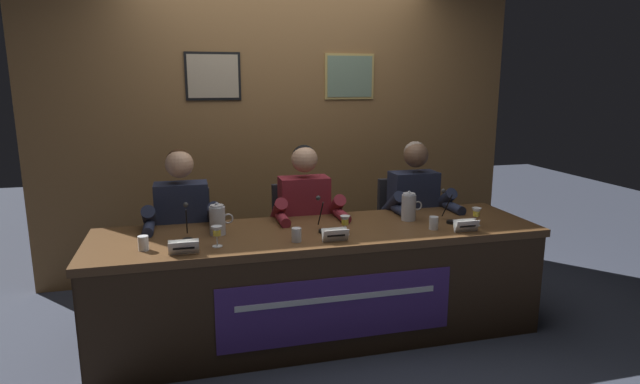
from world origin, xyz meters
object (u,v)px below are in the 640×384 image
juice_glass_left (217,232)px  nameplate_left (184,247)px  water_cup_left (143,244)px  panelist_right (417,209)px  chair_right (405,237)px  chair_left (185,254)px  water_pitcher_right_side (409,207)px  nameplate_center (335,235)px  juice_glass_center (345,222)px  microphone_center (321,220)px  juice_glass_right (476,213)px  panelist_center (307,217)px  water_pitcher_left_side (218,220)px  nameplate_right (466,226)px  water_cup_center (296,236)px  microphone_right (448,211)px  conference_table (324,268)px  chair_center (301,245)px  water_cup_right (434,224)px  panelist_left (183,225)px  microphone_left (187,228)px

juice_glass_left → nameplate_left: bearing=-154.3°
water_cup_left → panelist_right: 2.04m
juice_glass_left → chair_right: chair_right is taller
chair_left → water_pitcher_right_side: (1.53, -0.51, 0.38)m
nameplate_center → juice_glass_center: juice_glass_center is taller
water_cup_left → microphone_center: bearing=6.6°
juice_glass_right → microphone_center: bearing=172.0°
panelist_center → juice_glass_center: panelist_center is taller
chair_left → water_pitcher_left_side: 0.69m
nameplate_right → nameplate_left: bearing=-180.0°
nameplate_left → chair_right: chair_right is taller
microphone_center → water_cup_center: bearing=-137.2°
water_cup_left → nameplate_center: size_ratio=0.53×
chair_right → nameplate_right: (0.02, -0.87, 0.33)m
water_cup_left → juice_glass_right: 2.13m
chair_left → panelist_center: 0.94m
nameplate_right → microphone_right: bearing=89.0°
conference_table → water_cup_center: bearing=-150.2°
chair_center → water_pitcher_left_side: 0.93m
panelist_center → water_cup_right: bearing=-38.2°
nameplate_center → chair_right: (0.85, 0.86, -0.33)m
chair_center → chair_right: (0.87, 0.00, 0.00)m
panelist_right → water_cup_right: size_ratio=14.48×
panelist_center → chair_right: size_ratio=1.36×
water_cup_center → nameplate_right: water_cup_center is taller
panelist_left → microphone_center: panelist_left is taller
microphone_left → water_cup_left: bearing=-149.4°
nameplate_left → chair_center: chair_center is taller
water_cup_center → water_pitcher_right_side: (0.86, 0.29, 0.06)m
chair_left → chair_right: (1.75, 0.00, 0.00)m
chair_center → water_cup_center: 0.89m
water_cup_left → water_pitcher_right_side: bearing=7.5°
panelist_center → nameplate_center: (0.02, -0.66, 0.05)m
chair_center → microphone_right: bearing=-34.7°
panelist_right → nameplate_left: bearing=-158.8°
water_cup_left → chair_right: 2.12m
chair_right → water_pitcher_left_side: bearing=-160.8°
nameplate_left → chair_left: bearing=90.4°
water_cup_left → water_cup_right: bearing=-0.8°
conference_table → nameplate_left: 0.93m
juice_glass_right → microphone_right: microphone_right is taller
chair_right → nameplate_right: bearing=-88.4°
water_cup_left → chair_right: chair_right is taller
chair_right → water_pitcher_right_side: bearing=-112.8°
chair_center → water_cup_center: size_ratio=10.62×
microphone_center → water_cup_left: bearing=-173.4°
juice_glass_left → water_cup_left: bearing=174.7°
conference_table → water_cup_right: bearing=-6.5°
chair_center → nameplate_center: chair_center is taller
microphone_left → juice_glass_center: bearing=-8.5°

